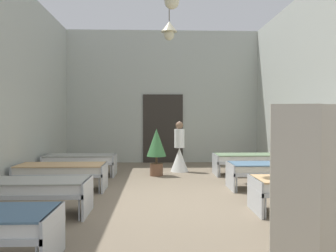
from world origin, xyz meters
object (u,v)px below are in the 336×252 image
Objects in this scene: bed_right_row_2 at (272,169)px; potted_plant at (156,147)px; bed_left_row_2 at (62,170)px; bed_right_row_3 at (249,159)px; bed_right_row_1 at (310,186)px; bed_left_row_1 at (30,188)px; bed_left_row_3 at (80,160)px; nurse_near_aisle at (179,153)px.

potted_plant reaches higher than bed_right_row_2.
bed_left_row_2 and bed_right_row_3 have the same top height.
bed_right_row_1 is 1.48× the size of potted_plant.
bed_right_row_2 is (4.62, 1.90, 0.00)m from bed_left_row_1.
bed_left_row_3 is 2.82m from nurse_near_aisle.
bed_right_row_2 is (4.62, 0.00, 0.00)m from bed_left_row_2.
nurse_near_aisle is 1.16× the size of potted_plant.
bed_right_row_2 is (0.00, 1.90, 0.00)m from bed_right_row_1.
bed_right_row_2 is 3.17m from nurse_near_aisle.
bed_right_row_3 is at bearing -57.89° from nurse_near_aisle.
bed_right_row_2 is 1.90m from bed_right_row_3.
bed_left_row_2 is at bearing 157.64° from bed_right_row_1.
nurse_near_aisle is at bearing 160.62° from bed_right_row_3.
potted_plant is at bearing -171.77° from nurse_near_aisle.
potted_plant is (-0.68, -0.72, 0.26)m from nurse_near_aisle.
bed_left_row_1 is at bearing -90.00° from bed_left_row_2.
bed_right_row_1 is 4.54m from potted_plant.
bed_left_row_2 and bed_right_row_2 have the same top height.
potted_plant is (-2.55, 3.74, 0.35)m from bed_right_row_1.
bed_left_row_1 is at bearing -160.11° from nurse_near_aisle.
bed_left_row_1 is 5.24m from nurse_near_aisle.
potted_plant is (2.07, 3.74, 0.35)m from bed_left_row_1.
bed_left_row_2 is at bearing 180.00° from bed_right_row_2.
bed_right_row_1 is at bearing -105.70° from nurse_near_aisle.
potted_plant is at bearing -178.67° from bed_right_row_3.
potted_plant reaches higher than bed_right_row_1.
potted_plant is (2.07, 1.84, 0.35)m from bed_left_row_2.
bed_right_row_1 is (4.62, 0.00, 0.00)m from bed_left_row_1.
bed_left_row_1 is 4.62m from bed_right_row_1.
nurse_near_aisle is at bearing 126.22° from bed_right_row_2.
bed_right_row_3 is (4.62, 0.00, 0.00)m from bed_left_row_3.
potted_plant is (-2.55, 1.84, 0.35)m from bed_right_row_2.
nurse_near_aisle is (-1.88, 0.66, 0.09)m from bed_right_row_3.
bed_right_row_3 is (4.62, 3.80, 0.00)m from bed_left_row_1.
bed_left_row_3 is at bearing 157.64° from bed_right_row_2.
nurse_near_aisle is (2.74, 0.66, 0.09)m from bed_left_row_3.
bed_right_row_3 is at bearing 90.00° from bed_right_row_2.
bed_right_row_1 and bed_left_row_3 have the same top height.
bed_left_row_2 is (0.00, 1.90, 0.00)m from bed_left_row_1.
bed_right_row_2 is 1.00× the size of bed_left_row_3.
bed_left_row_1 is at bearing -140.56° from bed_right_row_3.
nurse_near_aisle reaches higher than bed_left_row_3.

